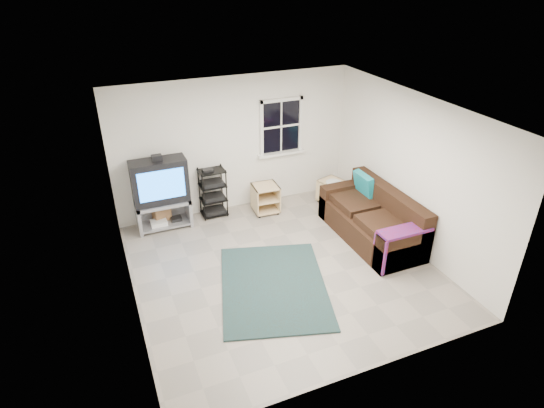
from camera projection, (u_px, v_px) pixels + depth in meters
name	position (u px, v px, depth m)	size (l,w,h in m)	color
room	(281.00, 130.00, 8.80)	(4.60, 4.62, 4.60)	gray
tv_unit	(161.00, 189.00, 8.11)	(0.97, 0.49, 1.43)	gray
av_rack	(213.00, 195.00, 8.66)	(0.49, 0.35, 0.98)	black
side_table_left	(265.00, 197.00, 8.87)	(0.50, 0.50, 0.56)	#DCBF87
side_table_right	(330.00, 190.00, 9.19)	(0.55, 0.55, 0.51)	#DCBF87
sofa	(373.00, 220.00, 7.99)	(0.95, 2.13, 0.98)	black
shag_rug	(274.00, 286.00, 6.91)	(1.56, 2.14, 0.03)	black
paper_bag	(162.00, 213.00, 8.46)	(0.31, 0.20, 0.44)	#A07247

